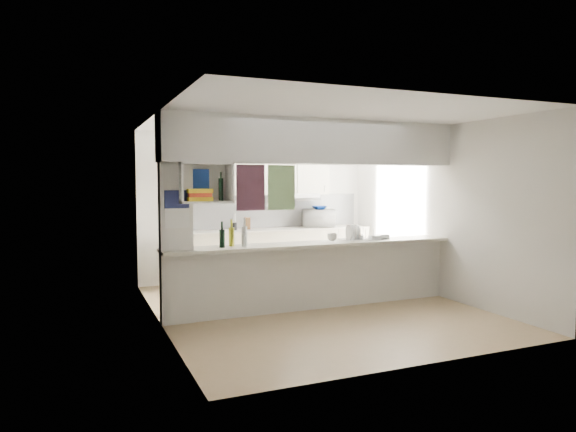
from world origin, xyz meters
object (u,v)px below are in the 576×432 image
wine_bottles (233,236)px  dish_rack (355,234)px  bowl (319,208)px  microwave (319,218)px

wine_bottles → dish_rack: bearing=1.0°
bowl → wine_bottles: (-2.30, -2.14, -0.22)m
bowl → wine_bottles: bearing=-137.1°
microwave → bowl: 0.19m
microwave → dish_rack: (-0.45, -2.11, -0.07)m
microwave → wine_bottles: size_ratio=1.55×
microwave → dish_rack: bearing=95.8°
microwave → wine_bottles: wine_bottles is taller
microwave → wine_bottles: (-2.29, -2.14, -0.03)m
bowl → wine_bottles: 3.15m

